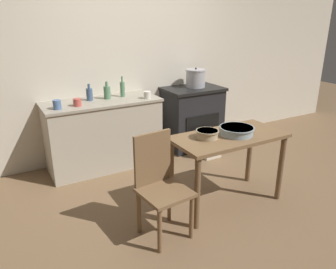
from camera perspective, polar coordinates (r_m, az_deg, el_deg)
ground_plane at (r=3.57m, az=4.24°, el=-11.09°), size 14.00×14.00×0.00m
wall_back at (r=4.49m, az=-6.81°, el=12.67°), size 8.00×0.07×2.55m
counter_cabinet at (r=4.21m, az=-11.18°, el=0.12°), size 1.41×0.61×0.87m
stove at (r=4.79m, az=4.20°, el=3.00°), size 0.82×0.58×0.88m
work_table at (r=3.29m, az=10.46°, el=-2.11°), size 1.14×0.56×0.74m
chair at (r=2.85m, az=-1.43°, el=-8.47°), size 0.44×0.44×0.91m
flour_sack at (r=4.50m, az=7.50°, el=-1.70°), size 0.25×0.17×0.37m
stock_pot at (r=4.70m, az=4.83°, el=9.75°), size 0.28×0.28×0.27m
mixing_bowl_large at (r=3.13m, az=6.86°, el=0.14°), size 0.22×0.22×0.08m
mixing_bowl_small at (r=3.26m, az=11.86°, el=0.71°), size 0.34×0.34×0.08m
bottle_far_left at (r=4.10m, az=-13.52°, el=6.85°), size 0.08×0.08×0.20m
bottle_left at (r=4.22m, az=-7.94°, el=7.88°), size 0.06×0.06×0.26m
bottle_mid_left at (r=4.14m, az=-10.56°, el=7.26°), size 0.08×0.08×0.22m
cup_center_left at (r=4.10m, az=-3.63°, el=6.89°), size 0.09×0.09×0.09m
cup_center at (r=3.88m, az=-15.52°, el=5.42°), size 0.09×0.09×0.09m
cup_center_right at (r=3.81m, az=-18.76°, el=4.94°), size 0.09×0.09×0.10m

